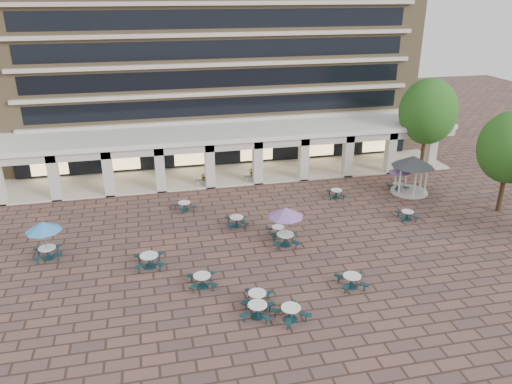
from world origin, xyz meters
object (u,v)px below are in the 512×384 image
picnic_table_1 (257,297)px  picnic_table_2 (291,312)px  planter_left (204,181)px  planter_right (253,175)px  picnic_table_0 (202,280)px  gazebo (412,165)px

picnic_table_1 → picnic_table_2: picnic_table_2 is taller
planter_left → planter_right: bearing=0.0°
picnic_table_0 → planter_left: planter_left is taller
picnic_table_1 → gazebo: bearing=59.8°
planter_left → picnic_table_2: bearing=-84.4°
picnic_table_2 → picnic_table_0: bearing=115.3°
planter_right → picnic_table_0: bearing=-112.3°
picnic_table_0 → planter_left: size_ratio=1.16×
picnic_table_0 → picnic_table_1: size_ratio=0.85×
picnic_table_2 → gazebo: gazebo is taller
picnic_table_0 → picnic_table_2: size_ratio=0.82×
picnic_table_1 → planter_right: bearing=99.5°
picnic_table_0 → gazebo: (18.96, 10.51, 1.97)m
gazebo → planter_left: size_ratio=2.31×
gazebo → planter_left: (-16.81, 5.48, -2.00)m
planter_left → picnic_table_0: bearing=-97.7°
picnic_table_0 → picnic_table_1: picnic_table_0 is taller
picnic_table_0 → gazebo: size_ratio=0.50×
planter_right → gazebo: bearing=-23.8°
picnic_table_2 → planter_left: planter_left is taller
picnic_table_1 → planter_right: (3.82, 18.40, 0.14)m
gazebo → planter_left: gazebo is taller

